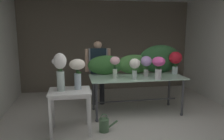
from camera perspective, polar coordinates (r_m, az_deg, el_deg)
ground_plane at (r=5.32m, az=1.72°, el=-9.95°), size 8.19×8.19×0.00m
wall_back at (r=6.84m, az=-1.41°, el=6.17°), size 5.26×0.12×2.69m
wall_right at (r=6.12m, az=26.76°, el=4.56°), size 0.12×3.84×2.69m
display_table_glass at (r=4.90m, az=6.38°, el=-3.07°), size 2.06×0.89×0.84m
side_table_white at (r=4.03m, az=-10.81°, el=-6.69°), size 0.74×0.57×0.79m
florist at (r=5.39m, az=-3.65°, el=1.21°), size 0.62×0.24×1.59m
foliage_backdrop at (r=5.20m, az=7.88°, el=2.20°), size 2.22×0.30×0.66m
vase_blush_peonies at (r=4.59m, az=0.77°, el=1.58°), size 0.21×0.21×0.46m
vase_fuchsia_dahlias at (r=4.63m, az=11.90°, el=1.21°), size 0.27×0.27×0.47m
vase_lilac_stock at (r=4.88m, az=8.79°, el=1.81°), size 0.24×0.24×0.45m
vase_crimson_anemones at (r=5.26m, az=16.03°, el=2.61°), size 0.30×0.29×0.52m
vase_ivory_hydrangea at (r=4.53m, az=5.87°, el=1.05°), size 0.23×0.22×0.44m
vase_white_roses_tall at (r=3.92m, az=-13.25°, el=0.26°), size 0.25×0.22×0.67m
vase_cream_lisianthus_tall at (r=3.98m, az=-8.93°, el=0.12°), size 0.28×0.28×0.55m
watering_can at (r=4.18m, az=-2.01°, el=-13.96°), size 0.35×0.18×0.34m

